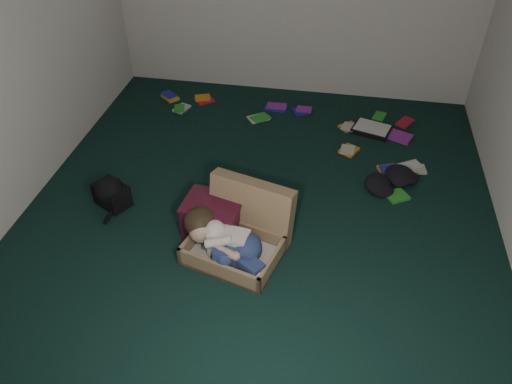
% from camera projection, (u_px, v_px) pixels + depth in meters
% --- Properties ---
extents(floor, '(4.50, 4.50, 0.00)m').
position_uv_depth(floor, '(259.00, 213.00, 4.28)').
color(floor, black).
rests_on(floor, ground).
extents(wall_front, '(4.50, 0.00, 4.50)m').
position_uv_depth(wall_front, '(150.00, 357.00, 1.75)').
color(wall_front, silver).
rests_on(wall_front, ground).
extents(suitcase, '(0.85, 0.84, 0.51)m').
position_uv_depth(suitcase, '(241.00, 232.00, 3.88)').
color(suitcase, '#937651').
rests_on(suitcase, floor).
extents(person, '(0.70, 0.50, 0.32)m').
position_uv_depth(person, '(225.00, 241.00, 3.75)').
color(person, silver).
rests_on(person, suitcase).
extents(maroon_bin, '(0.49, 0.41, 0.31)m').
position_uv_depth(maroon_bin, '(214.00, 217.00, 4.00)').
color(maroon_bin, '#450E20').
rests_on(maroon_bin, floor).
extents(backpack, '(0.46, 0.44, 0.22)m').
position_uv_depth(backpack, '(112.00, 194.00, 4.30)').
color(backpack, black).
rests_on(backpack, floor).
extents(clothing_pile, '(0.45, 0.38, 0.13)m').
position_uv_depth(clothing_pile, '(392.00, 180.00, 4.52)').
color(clothing_pile, black).
rests_on(clothing_pile, floor).
extents(paper_tray, '(0.45, 0.39, 0.05)m').
position_uv_depth(paper_tray, '(372.00, 129.00, 5.27)').
color(paper_tray, black).
rests_on(paper_tray, floor).
extents(book_scatter, '(2.90, 1.63, 0.02)m').
position_uv_depth(book_scatter, '(314.00, 129.00, 5.30)').
color(book_scatter, gold).
rests_on(book_scatter, floor).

